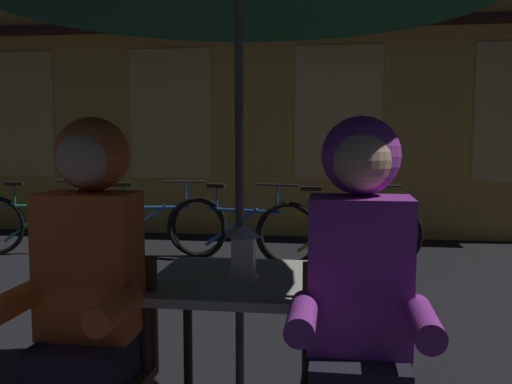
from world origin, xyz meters
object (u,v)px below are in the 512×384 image
object	(u,v)px
chair_right	(357,378)
cafe_table	(240,301)
bicycle_third	(242,229)
bicycle_nearest	(42,224)
lantern	(244,250)
chair_left	(96,363)
bicycle_second	(150,225)
person_left_hooded	(87,272)
person_right_hooded	(360,282)
bicycle_fourth	(339,233)

from	to	relation	value
chair_right	cafe_table	bearing A→B (deg)	142.45
bicycle_third	chair_right	bearing A→B (deg)	-74.70
bicycle_nearest	bicycle_third	distance (m)	2.26
cafe_table	lantern	distance (m)	0.23
chair_right	bicycle_third	distance (m)	4.02
chair_left	bicycle_second	bearing A→B (deg)	105.79
bicycle_third	person_left_hooded	bearing A→B (deg)	-88.55
chair_right	person_right_hooded	xyz separation A→B (m)	(0.00, -0.06, 0.36)
chair_left	bicycle_second	size ratio (longest dim) A/B	0.52
chair_right	person_right_hooded	bearing A→B (deg)	-90.00
cafe_table	bicycle_nearest	bearing A→B (deg)	128.52
person_left_hooded	person_right_hooded	size ratio (longest dim) A/B	1.00
lantern	chair_left	size ratio (longest dim) A/B	0.27
bicycle_fourth	person_left_hooded	bearing A→B (deg)	-103.25
bicycle_third	bicycle_second	bearing A→B (deg)	173.74
cafe_table	chair_left	size ratio (longest dim) A/B	0.85
bicycle_third	bicycle_fourth	xyz separation A→B (m)	(1.00, -0.09, 0.00)
person_right_hooded	bicycle_nearest	xyz separation A→B (m)	(-3.32, 3.99, -0.50)
chair_left	person_right_hooded	bearing A→B (deg)	-3.39
person_right_hooded	bicycle_nearest	distance (m)	5.22
bicycle_third	chair_left	bearing A→B (deg)	-88.53
cafe_table	bicycle_third	world-z (taller)	bicycle_third
cafe_table	chair_right	world-z (taller)	chair_right
bicycle_fourth	person_right_hooded	bearing A→B (deg)	-89.17
bicycle_second	person_left_hooded	bearing A→B (deg)	-74.43
person_right_hooded	cafe_table	bearing A→B (deg)	138.43
bicycle_second	bicycle_third	distance (m)	1.03
chair_left	lantern	bearing A→B (deg)	33.48
person_right_hooded	bicycle_third	xyz separation A→B (m)	(-1.06, 3.93, -0.50)
cafe_table	person_right_hooded	xyz separation A→B (m)	(0.48, -0.43, 0.21)
cafe_table	person_left_hooded	bearing A→B (deg)	-138.43
bicycle_third	bicycle_fourth	bearing A→B (deg)	-4.92
chair_left	bicycle_third	bearing A→B (deg)	91.47
person_right_hooded	person_left_hooded	bearing A→B (deg)	180.00
person_right_hooded	bicycle_nearest	bearing A→B (deg)	129.74
chair_right	bicycle_fourth	bearing A→B (deg)	90.84
bicycle_second	bicycle_third	bearing A→B (deg)	-6.26
person_right_hooded	bicycle_fourth	distance (m)	3.87
lantern	person_left_hooded	bearing A→B (deg)	-142.26
lantern	person_left_hooded	distance (m)	0.64
bicycle_fourth	bicycle_nearest	bearing A→B (deg)	177.36
person_right_hooded	bicycle_third	world-z (taller)	person_right_hooded
chair_left	bicycle_nearest	distance (m)	4.59
chair_left	person_right_hooded	distance (m)	1.03
chair_left	bicycle_nearest	bearing A→B (deg)	120.94
person_left_hooded	bicycle_nearest	distance (m)	4.66
cafe_table	bicycle_nearest	distance (m)	4.57
person_right_hooded	bicycle_second	distance (m)	4.58
person_right_hooded	chair_right	bearing A→B (deg)	90.00
cafe_table	person_left_hooded	distance (m)	0.67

